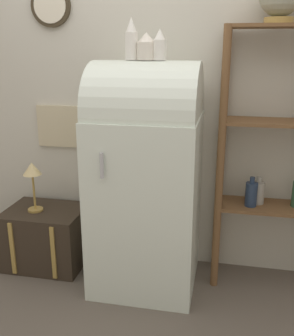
{
  "coord_description": "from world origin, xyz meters",
  "views": [
    {
      "loc": [
        0.51,
        -2.19,
        1.59
      ],
      "look_at": [
        0.01,
        0.22,
        0.83
      ],
      "focal_mm": 42.0,
      "sensor_mm": 36.0,
      "label": 1
    }
  ],
  "objects_px": {
    "refrigerator": "(146,174)",
    "desk_lamp": "(32,174)",
    "suitcase_trunk": "(47,237)",
    "vase_left": "(131,40)",
    "vase_right": "(160,46)",
    "vase_center": "(146,47)"
  },
  "relations": [
    {
      "from": "vase_right",
      "to": "vase_center",
      "type": "bearing_deg",
      "value": 170.71
    },
    {
      "from": "vase_right",
      "to": "desk_lamp",
      "type": "distance_m",
      "value": 1.28
    },
    {
      "from": "refrigerator",
      "to": "desk_lamp",
      "type": "relative_size",
      "value": 4.11
    },
    {
      "from": "refrigerator",
      "to": "vase_center",
      "type": "distance_m",
      "value": 0.8
    },
    {
      "from": "suitcase_trunk",
      "to": "desk_lamp",
      "type": "height_order",
      "value": "desk_lamp"
    },
    {
      "from": "vase_center",
      "to": "desk_lamp",
      "type": "bearing_deg",
      "value": 177.82
    },
    {
      "from": "refrigerator",
      "to": "suitcase_trunk",
      "type": "xyz_separation_m",
      "value": [
        -0.79,
        0.07,
        -0.57
      ]
    },
    {
      "from": "suitcase_trunk",
      "to": "desk_lamp",
      "type": "bearing_deg",
      "value": -153.63
    },
    {
      "from": "vase_right",
      "to": "desk_lamp",
      "type": "height_order",
      "value": "vase_right"
    },
    {
      "from": "refrigerator",
      "to": "suitcase_trunk",
      "type": "bearing_deg",
      "value": 174.96
    },
    {
      "from": "vase_left",
      "to": "desk_lamp",
      "type": "distance_m",
      "value": 1.18
    },
    {
      "from": "vase_right",
      "to": "desk_lamp",
      "type": "bearing_deg",
      "value": 177.14
    },
    {
      "from": "desk_lamp",
      "to": "suitcase_trunk",
      "type": "bearing_deg",
      "value": 26.37
    },
    {
      "from": "refrigerator",
      "to": "suitcase_trunk",
      "type": "distance_m",
      "value": 0.97
    },
    {
      "from": "refrigerator",
      "to": "vase_right",
      "type": "relative_size",
      "value": 8.36
    },
    {
      "from": "vase_center",
      "to": "vase_left",
      "type": "bearing_deg",
      "value": -175.32
    },
    {
      "from": "refrigerator",
      "to": "desk_lamp",
      "type": "xyz_separation_m",
      "value": [
        -0.84,
        0.04,
        -0.07
      ]
    },
    {
      "from": "vase_left",
      "to": "vase_right",
      "type": "height_order",
      "value": "vase_left"
    },
    {
      "from": "refrigerator",
      "to": "vase_center",
      "type": "relative_size",
      "value": 9.41
    },
    {
      "from": "vase_right",
      "to": "desk_lamp",
      "type": "relative_size",
      "value": 0.49
    },
    {
      "from": "vase_left",
      "to": "vase_center",
      "type": "xyz_separation_m",
      "value": [
        0.09,
        0.01,
        -0.04
      ]
    },
    {
      "from": "refrigerator",
      "to": "vase_left",
      "type": "bearing_deg",
      "value": 178.6
    }
  ]
}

